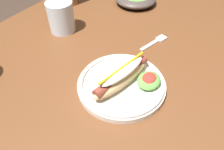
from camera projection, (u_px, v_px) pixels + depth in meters
name	position (u px, v px, depth m)	size (l,w,h in m)	color
dining_table	(112.00, 82.00, 0.72)	(1.33, 0.97, 0.74)	brown
hot_dog_plate	(123.00, 81.00, 0.56)	(0.24, 0.24, 0.08)	silver
fork	(155.00, 42.00, 0.72)	(0.12, 0.05, 0.00)	silver
water_cup	(61.00, 17.00, 0.74)	(0.09, 0.09, 0.11)	silver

